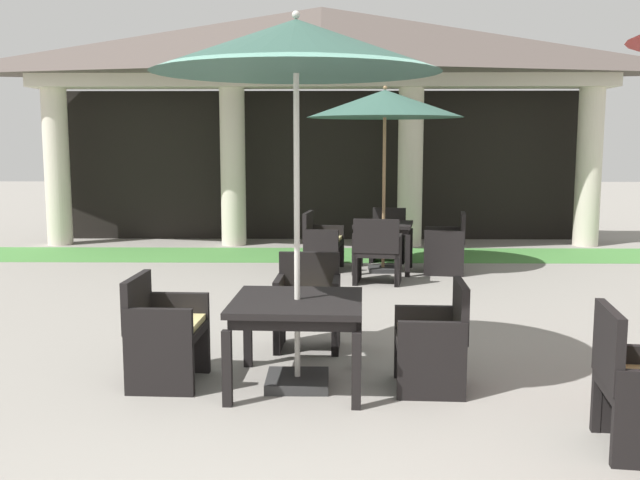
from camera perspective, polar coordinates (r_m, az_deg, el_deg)
name	(u,v)px	position (r m, az deg, el deg)	size (l,w,h in m)	color
ground_plane	(304,442)	(4.90, -1.29, -15.65)	(60.00, 60.00, 0.00)	gray
background_pavilion	(322,64)	(13.63, 0.12, 13.70)	(11.10, 2.67, 4.34)	beige
lawn_strip	(320,255)	(12.40, 0.04, -1.18)	(12.90, 1.62, 0.01)	#47843D
patio_table_near_foreground	(297,311)	(5.75, -1.81, -5.61)	(1.07, 1.07, 0.71)	black
patio_umbrella_near_foreground	(296,50)	(5.63, -1.90, 14.75)	(2.20, 2.20, 2.92)	#2D2D2D
patio_chair_near_foreground_north	(308,304)	(6.83, -0.97, -5.05)	(0.62, 0.53, 0.89)	black
patio_chair_near_foreground_west	(164,332)	(5.99, -12.23, -7.10)	(0.58, 0.66, 0.88)	black
patio_chair_near_foreground_east	(434,340)	(5.80, 8.99, -7.84)	(0.56, 0.61, 0.86)	black
patio_table_mid_left	(383,230)	(10.82, 5.03, 0.79)	(0.96, 0.96, 0.73)	black
patio_umbrella_mid_left	(385,105)	(10.75, 5.15, 10.59)	(2.30, 2.30, 2.75)	#2D2D2D
patio_chair_mid_left_east	(447,245)	(10.81, 9.97, -0.41)	(0.66, 0.63, 0.90)	black
patio_chair_mid_left_south	(377,253)	(9.92, 4.55, -1.03)	(0.71, 0.65, 0.91)	black
patio_chair_mid_left_north	(388,237)	(11.78, 5.40, 0.23)	(0.63, 0.57, 0.86)	black
patio_chair_mid_left_west	(321,243)	(10.97, 0.12, -0.21)	(0.63, 0.70, 0.88)	black
patio_chair_mid_right_west	(638,388)	(5.05, 23.84, -10.63)	(0.60, 0.68, 0.92)	black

